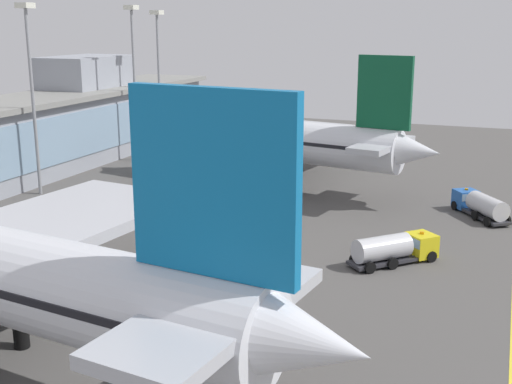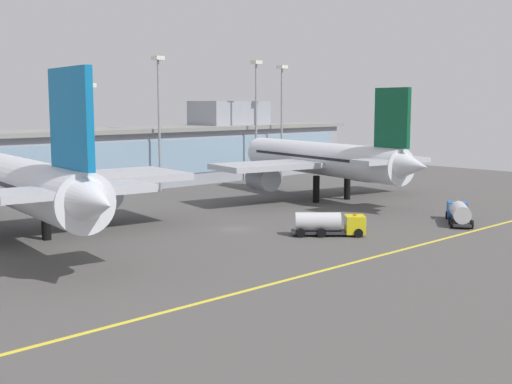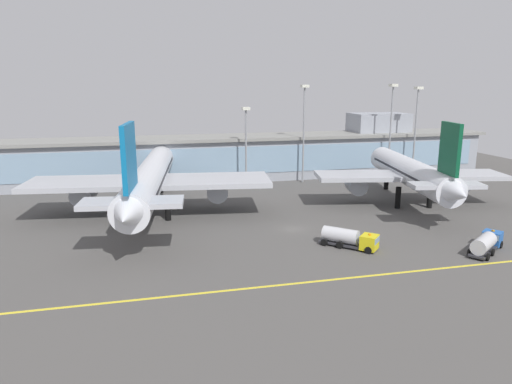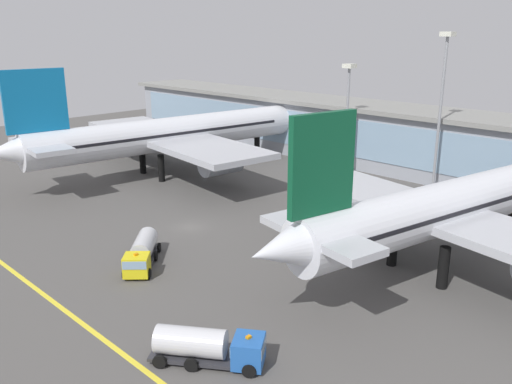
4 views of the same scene
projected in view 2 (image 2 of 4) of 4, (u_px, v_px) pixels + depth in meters
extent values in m
plane|color=#514F4C|center=(236.00, 229.00, 86.41)|extent=(193.16, 193.16, 0.00)
cube|color=yellow|center=(374.00, 257.00, 70.61)|extent=(154.53, 0.50, 0.01)
cube|color=#9399A3|center=(63.00, 165.00, 118.90)|extent=(137.97, 12.00, 10.72)
cube|color=#84A3BC|center=(80.00, 164.00, 114.49)|extent=(132.45, 0.20, 6.86)
cube|color=gray|center=(62.00, 132.00, 118.14)|extent=(140.97, 14.00, 0.80)
cube|color=#9399A3|center=(229.00, 115.00, 147.52)|extent=(16.00, 10.00, 6.00)
cylinder|color=black|center=(46.00, 221.00, 79.38)|extent=(1.10, 1.10, 4.66)
cylinder|color=silver|center=(4.00, 178.00, 79.94)|extent=(12.25, 51.45, 5.82)
cone|color=silver|center=(95.00, 202.00, 57.84)|extent=(5.72, 6.98, 4.95)
cube|color=black|center=(4.00, 175.00, 79.88)|extent=(11.27, 43.34, 0.47)
cube|color=#B7BAC1|center=(4.00, 184.00, 80.04)|extent=(47.03, 17.98, 0.93)
cylinder|color=#999EA8|center=(99.00, 193.00, 89.34)|extent=(4.88, 7.11, 4.08)
cube|color=#0F6BA8|center=(71.00, 118.00, 60.97)|extent=(1.86, 9.22, 9.31)
cube|color=#B7BAC1|center=(73.00, 191.00, 61.86)|extent=(15.27, 7.44, 0.75)
cylinder|color=black|center=(316.00, 189.00, 109.34)|extent=(1.10, 1.10, 4.42)
cylinder|color=black|center=(347.00, 186.00, 112.89)|extent=(1.10, 1.10, 4.42)
cylinder|color=black|center=(273.00, 178.00, 125.71)|extent=(1.10, 1.10, 4.42)
cylinder|color=silver|center=(321.00, 159.00, 113.03)|extent=(12.62, 38.41, 5.53)
cone|color=silver|center=(255.00, 151.00, 130.28)|extent=(6.10, 5.88, 5.25)
cone|color=silver|center=(412.00, 166.00, 95.49)|extent=(5.76, 6.86, 4.70)
cube|color=#84A3BC|center=(264.00, 147.00, 127.50)|extent=(4.80, 4.58, 1.66)
cube|color=black|center=(321.00, 156.00, 112.98)|extent=(11.52, 32.44, 0.44)
cube|color=#B7BAC1|center=(321.00, 163.00, 113.12)|extent=(40.01, 16.33, 0.88)
cylinder|color=#999EA8|center=(263.00, 178.00, 108.71)|extent=(4.73, 5.59, 3.87)
cylinder|color=#999EA8|center=(364.00, 171.00, 120.40)|extent=(4.73, 5.59, 3.87)
cube|color=#0C4C2D|center=(392.00, 118.00, 98.11)|extent=(1.95, 6.85, 8.84)
cube|color=#B7BAC1|center=(391.00, 161.00, 98.95)|extent=(13.04, 6.47, 0.71)
cylinder|color=black|center=(356.00, 229.00, 83.44)|extent=(1.00, 0.98, 1.10)
cylinder|color=black|center=(359.00, 233.00, 80.86)|extent=(1.00, 0.98, 1.10)
cylinder|color=black|center=(320.00, 229.00, 83.47)|extent=(1.00, 0.98, 1.10)
cylinder|color=black|center=(322.00, 233.00, 80.89)|extent=(1.00, 0.98, 1.10)
cylinder|color=black|center=(300.00, 229.00, 83.49)|extent=(1.00, 0.98, 1.10)
cylinder|color=black|center=(301.00, 233.00, 80.91)|extent=(1.00, 0.98, 1.10)
cube|color=#2D2D33|center=(322.00, 232.00, 82.19)|extent=(7.07, 6.93, 0.30)
cube|color=yellow|center=(355.00, 224.00, 82.04)|extent=(3.49, 3.50, 2.20)
cube|color=#84A3BC|center=(355.00, 221.00, 81.98)|extent=(3.48, 3.49, 0.88)
cylinder|color=silver|center=(318.00, 222.00, 82.02)|extent=(5.61, 5.53, 2.30)
cube|color=orange|center=(355.00, 215.00, 81.88)|extent=(0.30, 0.40, 0.20)
cylinder|color=black|center=(447.00, 215.00, 94.05)|extent=(1.07, 0.88, 1.10)
cylinder|color=black|center=(466.00, 216.00, 93.55)|extent=(1.07, 0.88, 1.10)
cylinder|color=black|center=(450.00, 220.00, 89.67)|extent=(1.07, 0.88, 1.10)
cylinder|color=black|center=(470.00, 221.00, 89.17)|extent=(1.07, 0.88, 1.10)
cylinder|color=black|center=(451.00, 224.00, 87.22)|extent=(1.07, 0.88, 1.10)
cylinder|color=black|center=(472.00, 224.00, 86.72)|extent=(1.07, 0.88, 1.10)
cube|color=#2D2D33|center=(460.00, 221.00, 89.61)|extent=(7.53, 6.27, 0.30)
cube|color=#235BB2|center=(457.00, 210.00, 93.42)|extent=(3.41, 3.47, 2.20)
cube|color=#84A3BC|center=(457.00, 206.00, 93.36)|extent=(3.43, 3.44, 0.88)
cylinder|color=silver|center=(460.00, 212.00, 88.92)|extent=(5.89, 5.10, 2.30)
cube|color=orange|center=(457.00, 201.00, 93.26)|extent=(0.30, 0.40, 0.20)
cylinder|color=gray|center=(256.00, 123.00, 138.07)|extent=(0.44, 0.44, 24.22)
cube|color=silver|center=(256.00, 62.00, 136.42)|extent=(1.80, 1.80, 0.70)
cylinder|color=gray|center=(91.00, 145.00, 110.08)|extent=(0.44, 0.44, 18.81)
cube|color=silver|center=(89.00, 85.00, 108.79)|extent=(1.80, 1.80, 0.70)
cylinder|color=gray|center=(159.00, 126.00, 122.12)|extent=(0.44, 0.44, 24.02)
cube|color=silver|center=(158.00, 58.00, 120.49)|extent=(1.80, 1.80, 0.70)
cylinder|color=gray|center=(282.00, 124.00, 142.50)|extent=(0.44, 0.44, 23.52)
cube|color=silver|center=(282.00, 67.00, 140.90)|extent=(1.80, 1.80, 0.70)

